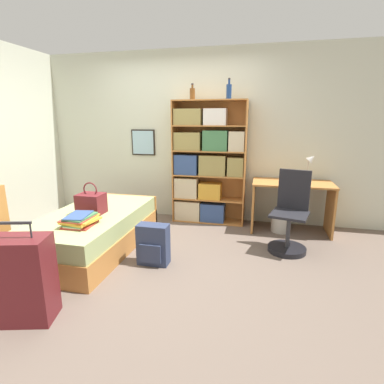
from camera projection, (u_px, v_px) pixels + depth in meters
ground_plane at (148, 254)px, 3.59m from camera, size 14.00×14.00×0.00m
wall_back at (181, 137)px, 4.74m from camera, size 10.00×0.09×2.60m
bed at (94, 230)px, 3.71m from camera, size 0.99×1.86×0.47m
handbag at (91, 203)px, 3.57m from camera, size 0.30×0.24×0.38m
book_stack_on_bed at (80, 220)px, 3.19m from camera, size 0.35×0.39×0.12m
suitcase at (20, 279)px, 2.35m from camera, size 0.53×0.39×0.83m
bookcase at (205, 165)px, 4.55m from camera, size 1.10×0.30×1.85m
bottle_green at (192, 94)px, 4.34m from camera, size 0.08×0.08×0.23m
bottle_brown at (229, 91)px, 4.20m from camera, size 0.07×0.07×0.28m
desk at (292, 198)px, 4.23m from camera, size 1.09×0.58×0.72m
desk_lamp at (311, 163)px, 4.12m from camera, size 0.18×0.13×0.41m
desk_chair at (289, 225)px, 3.63m from camera, size 0.50×0.50×0.98m
backpack at (153, 245)px, 3.30m from camera, size 0.34×0.20×0.46m
waste_bin at (281, 223)px, 4.29m from camera, size 0.27×0.27×0.25m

